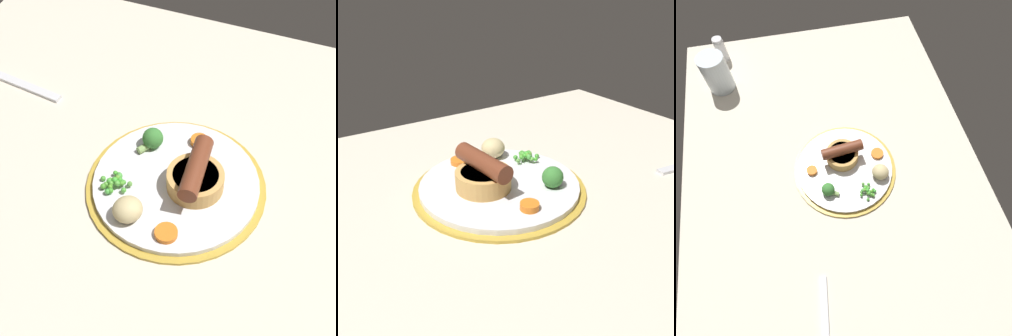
% 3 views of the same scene
% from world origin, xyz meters
% --- Properties ---
extents(dining_table, '(1.10, 0.80, 0.03)m').
position_xyz_m(dining_table, '(0.00, 0.00, 0.01)').
color(dining_table, beige).
rests_on(dining_table, ground).
extents(dinner_plate, '(0.27, 0.27, 0.01)m').
position_xyz_m(dinner_plate, '(0.03, 0.03, 0.04)').
color(dinner_plate, '#B79333').
rests_on(dinner_plate, dining_table).
extents(sausage_pudding, '(0.09, 0.11, 0.06)m').
position_xyz_m(sausage_pudding, '(-0.00, 0.03, 0.07)').
color(sausage_pudding, tan).
rests_on(sausage_pudding, dinner_plate).
extents(pea_pile, '(0.05, 0.04, 0.02)m').
position_xyz_m(pea_pile, '(0.11, 0.07, 0.05)').
color(pea_pile, green).
rests_on(pea_pile, dinner_plate).
extents(broccoli_floret_near, '(0.04, 0.04, 0.03)m').
position_xyz_m(broccoli_floret_near, '(0.09, -0.02, 0.06)').
color(broccoli_floret_near, '#387A33').
rests_on(broccoli_floret_near, dinner_plate).
extents(potato_chunk_1, '(0.06, 0.06, 0.03)m').
position_xyz_m(potato_chunk_1, '(0.07, 0.12, 0.06)').
color(potato_chunk_1, '#CCB77F').
rests_on(potato_chunk_1, dinner_plate).
extents(carrot_slice_0, '(0.05, 0.05, 0.01)m').
position_xyz_m(carrot_slice_0, '(0.01, 0.13, 0.05)').
color(carrot_slice_0, orange).
rests_on(carrot_slice_0, dinner_plate).
extents(carrot_slice_4, '(0.03, 0.03, 0.01)m').
position_xyz_m(carrot_slice_4, '(0.02, -0.06, 0.05)').
color(carrot_slice_4, orange).
rests_on(carrot_slice_4, dinner_plate).
extents(fork, '(0.18, 0.04, 0.01)m').
position_xyz_m(fork, '(0.38, -0.09, 0.03)').
color(fork, silver).
rests_on(fork, dining_table).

